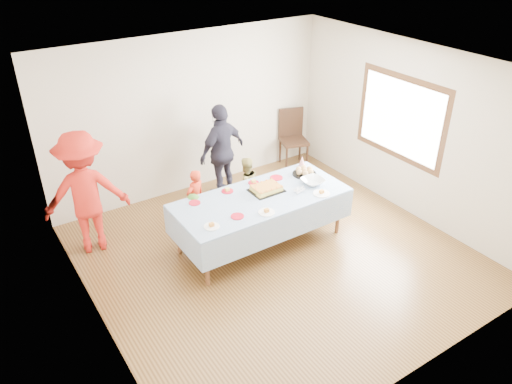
# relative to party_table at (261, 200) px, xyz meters

# --- Properties ---
(ground) EXTENTS (5.00, 5.00, 0.00)m
(ground) POSITION_rel_party_table_xyz_m (0.01, -0.38, -0.72)
(ground) COLOR #4D3116
(ground) RESTS_ON ground
(room_walls) EXTENTS (5.04, 5.04, 2.72)m
(room_walls) POSITION_rel_party_table_xyz_m (0.06, -0.38, 1.05)
(room_walls) COLOR beige
(room_walls) RESTS_ON ground
(party_table) EXTENTS (2.50, 1.10, 0.78)m
(party_table) POSITION_rel_party_table_xyz_m (0.00, 0.00, 0.00)
(party_table) COLOR brown
(party_table) RESTS_ON ground
(birthday_cake) EXTENTS (0.46, 0.36, 0.08)m
(birthday_cake) POSITION_rel_party_table_xyz_m (0.16, 0.10, 0.09)
(birthday_cake) COLOR black
(birthday_cake) RESTS_ON party_table
(rolls_tray) EXTENTS (0.37, 0.37, 0.11)m
(rolls_tray) POSITION_rel_party_table_xyz_m (0.94, 0.21, 0.10)
(rolls_tray) COLOR black
(rolls_tray) RESTS_ON party_table
(punch_bowl) EXTENTS (0.33, 0.33, 0.08)m
(punch_bowl) POSITION_rel_party_table_xyz_m (0.85, -0.10, 0.10)
(punch_bowl) COLOR silver
(punch_bowl) RESTS_ON party_table
(party_hat) EXTENTS (0.10, 0.10, 0.17)m
(party_hat) POSITION_rel_party_table_xyz_m (1.08, 0.46, 0.14)
(party_hat) COLOR silver
(party_hat) RESTS_ON party_table
(fork_pile) EXTENTS (0.24, 0.18, 0.07)m
(fork_pile) POSITION_rel_party_table_xyz_m (0.54, -0.19, 0.09)
(fork_pile) COLOR white
(fork_pile) RESTS_ON party_table
(plate_red_far_a) EXTENTS (0.16, 0.16, 0.01)m
(plate_red_far_a) POSITION_rel_party_table_xyz_m (-0.87, 0.36, 0.06)
(plate_red_far_a) COLOR red
(plate_red_far_a) RESTS_ON party_table
(plate_red_far_b) EXTENTS (0.17, 0.17, 0.01)m
(plate_red_far_b) POSITION_rel_party_table_xyz_m (-0.32, 0.40, 0.06)
(plate_red_far_b) COLOR red
(plate_red_far_b) RESTS_ON party_table
(plate_red_far_c) EXTENTS (0.16, 0.16, 0.01)m
(plate_red_far_c) POSITION_rel_party_table_xyz_m (0.13, 0.40, 0.06)
(plate_red_far_c) COLOR red
(plate_red_far_c) RESTS_ON party_table
(plate_red_far_d) EXTENTS (0.20, 0.20, 0.01)m
(plate_red_far_d) POSITION_rel_party_table_xyz_m (0.51, 0.34, 0.06)
(plate_red_far_d) COLOR red
(plate_red_far_d) RESTS_ON party_table
(plate_red_near) EXTENTS (0.18, 0.18, 0.01)m
(plate_red_near) POSITION_rel_party_table_xyz_m (-0.55, -0.27, 0.06)
(plate_red_near) COLOR red
(plate_red_near) RESTS_ON party_table
(plate_white_left) EXTENTS (0.21, 0.21, 0.01)m
(plate_white_left) POSITION_rel_party_table_xyz_m (-0.96, -0.29, 0.06)
(plate_white_left) COLOR white
(plate_white_left) RESTS_ON party_table
(plate_white_mid) EXTENTS (0.22, 0.22, 0.01)m
(plate_white_mid) POSITION_rel_party_table_xyz_m (-0.17, -0.39, 0.06)
(plate_white_mid) COLOR white
(plate_white_mid) RESTS_ON party_table
(plate_white_right) EXTENTS (0.25, 0.25, 0.01)m
(plate_white_right) POSITION_rel_party_table_xyz_m (0.77, -0.40, 0.06)
(plate_white_right) COLOR white
(plate_white_right) RESTS_ON party_table
(dining_chair) EXTENTS (0.60, 0.60, 1.09)m
(dining_chair) POSITION_rel_party_table_xyz_m (1.98, 1.88, -0.12)
(dining_chair) COLOR black
(dining_chair) RESTS_ON ground
(toddler_left) EXTENTS (0.41, 0.33, 0.96)m
(toddler_left) POSITION_rel_party_table_xyz_m (-0.58, 0.92, -0.24)
(toddler_left) COLOR red
(toddler_left) RESTS_ON ground
(toddler_mid) EXTENTS (0.45, 0.35, 0.81)m
(toddler_mid) POSITION_rel_party_table_xyz_m (-0.81, 0.52, -0.32)
(toddler_mid) COLOR #427727
(toddler_mid) RESTS_ON ground
(toddler_right) EXTENTS (0.49, 0.40, 0.96)m
(toddler_right) POSITION_rel_party_table_xyz_m (0.29, 0.87, -0.25)
(toddler_right) COLOR #A8994E
(toddler_right) RESTS_ON ground
(adult_left) EXTENTS (1.28, 0.89, 1.81)m
(adult_left) POSITION_rel_party_table_xyz_m (-2.09, 1.24, 0.18)
(adult_left) COLOR red
(adult_left) RESTS_ON ground
(adult_right) EXTENTS (1.03, 0.65, 1.64)m
(adult_right) POSITION_rel_party_table_xyz_m (0.25, 1.54, 0.10)
(adult_right) COLOR #292837
(adult_right) RESTS_ON ground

